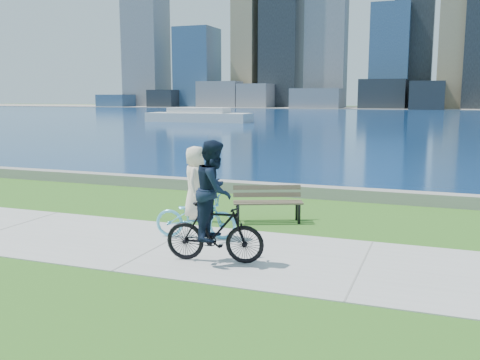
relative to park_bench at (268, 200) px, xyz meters
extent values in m
plane|color=#2A5D18|center=(2.62, -2.80, -0.52)|extent=(320.00, 320.00, 0.00)
cube|color=#AAAAA4|center=(2.62, -2.80, -0.51)|extent=(80.00, 3.50, 0.02)
cube|color=gray|center=(2.62, 3.40, -0.35)|extent=(90.00, 0.50, 0.35)
cube|color=navy|center=(2.62, 69.20, -0.52)|extent=(320.00, 131.00, 0.01)
cube|color=gray|center=(2.62, 127.20, -0.46)|extent=(320.00, 30.00, 0.12)
cube|color=navy|center=(-82.00, 117.73, 1.17)|extent=(8.72, 6.94, 3.38)
cube|color=black|center=(-66.60, 117.95, 1.80)|extent=(7.48, 6.78, 4.65)
cube|color=slate|center=(-51.09, 119.41, 2.87)|extent=(11.04, 6.11, 6.79)
cube|color=slate|center=(-41.17, 119.70, 2.52)|extent=(7.97, 7.64, 6.10)
cube|color=slate|center=(-24.51, 116.97, 1.87)|extent=(11.90, 8.04, 4.79)
cube|color=black|center=(-9.24, 119.97, 2.92)|extent=(10.58, 9.92, 6.89)
cube|color=black|center=(0.75, 116.21, 2.61)|extent=(7.39, 9.99, 6.27)
cube|color=slate|center=(-77.01, 126.62, 19.53)|extent=(10.78, 9.73, 40.11)
cube|color=navy|center=(-59.79, 124.36, 10.16)|extent=(10.22, 10.20, 21.36)
cube|color=#7E6D4D|center=(-46.68, 129.55, 17.46)|extent=(6.08, 11.62, 35.98)
cube|color=black|center=(-36.94, 129.31, 22.49)|extent=(9.97, 11.55, 46.03)
cube|color=navy|center=(-8.55, 126.07, 11.93)|extent=(9.07, 10.18, 24.92)
cube|color=#7E6D4D|center=(5.60, 124.21, 19.67)|extent=(6.39, 6.86, 40.38)
cube|color=silver|center=(-22.60, 44.85, 0.00)|extent=(12.32, 3.52, 1.06)
cube|color=silver|center=(-22.60, 44.85, 0.84)|extent=(7.04, 2.64, 0.62)
cube|color=black|center=(-0.56, -0.54, -0.29)|extent=(0.08, 0.08, 0.47)
cube|color=black|center=(0.78, 0.03, -0.29)|extent=(0.08, 0.08, 0.47)
cube|color=black|center=(-0.71, -0.19, -0.29)|extent=(0.08, 0.08, 0.47)
cube|color=black|center=(0.63, 0.37, -0.29)|extent=(0.08, 0.08, 0.47)
cube|color=brown|center=(0.11, -0.26, -0.04)|extent=(1.57, 0.74, 0.04)
cube|color=brown|center=(0.04, -0.10, -0.04)|extent=(1.57, 0.74, 0.04)
cube|color=brown|center=(-0.02, 0.05, -0.04)|extent=(1.57, 0.74, 0.04)
cube|color=brown|center=(-0.07, 0.16, 0.10)|extent=(1.55, 0.70, 0.12)
cube|color=brown|center=(-0.08, 0.19, 0.27)|extent=(1.55, 0.70, 0.12)
cylinder|color=black|center=(-1.68, -0.61, 0.01)|extent=(0.14, 0.14, 1.06)
sphere|color=silver|center=(-1.68, -0.61, 0.58)|extent=(0.19, 0.19, 0.19)
imported|color=#63CAF1|center=(-0.95, -2.04, -0.05)|extent=(0.92, 1.83, 0.92)
imported|color=white|center=(-0.95, -2.04, 0.69)|extent=(0.62, 0.83, 1.53)
imported|color=black|center=(0.08, -3.44, 0.04)|extent=(0.78, 1.87, 1.09)
imported|color=black|center=(0.08, -3.44, 0.82)|extent=(0.79, 0.95, 1.79)
camera|label=1|loc=(3.80, -12.08, 2.48)|focal=40.00mm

